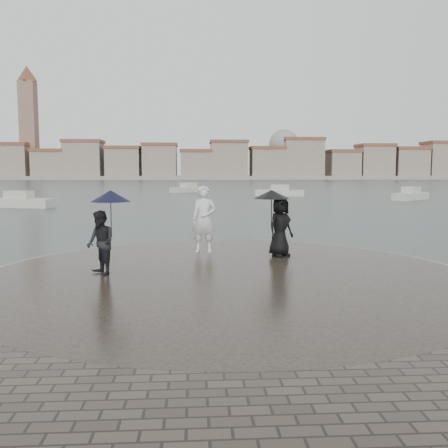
{
  "coord_description": "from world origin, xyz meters",
  "views": [
    {
      "loc": [
        -0.8,
        -8.41,
        2.86
      ],
      "look_at": [
        0.0,
        4.8,
        1.45
      ],
      "focal_mm": 40.0,
      "sensor_mm": 36.0,
      "label": 1
    }
  ],
  "objects": [
    {
      "name": "statue",
      "position": [
        -0.49,
        6.87,
        1.39
      ],
      "size": [
        0.8,
        0.58,
        2.05
      ],
      "primitive_type": "imported",
      "rotation": [
        0.0,
        0.0,
        -0.13
      ],
      "color": "silver",
      "rests_on": "quay_tip"
    },
    {
      "name": "visitor_right",
      "position": [
        1.66,
        6.01,
        1.49
      ],
      "size": [
        1.3,
        1.12,
        1.95
      ],
      "color": "black",
      "rests_on": "quay_tip"
    },
    {
      "name": "far_skyline",
      "position": [
        -6.29,
        160.71,
        5.61
      ],
      "size": [
        260.0,
        20.0,
        37.0
      ],
      "color": "gray",
      "rests_on": "ground"
    },
    {
      "name": "quay_tip",
      "position": [
        0.0,
        3.5,
        0.18
      ],
      "size": [
        11.9,
        11.9,
        0.36
      ],
      "primitive_type": "cylinder",
      "color": "#2D261E",
      "rests_on": "ground"
    },
    {
      "name": "boats",
      "position": [
        3.45,
        44.66,
        0.38
      ],
      "size": [
        40.73,
        30.91,
        1.5
      ],
      "color": "beige",
      "rests_on": "ground"
    },
    {
      "name": "visitor_left",
      "position": [
        -2.98,
        3.67,
        1.45
      ],
      "size": [
        1.2,
        1.07,
        2.04
      ],
      "color": "black",
      "rests_on": "quay_tip"
    },
    {
      "name": "kerb_ring",
      "position": [
        0.0,
        3.5,
        0.16
      ],
      "size": [
        12.5,
        12.5,
        0.32
      ],
      "primitive_type": "cylinder",
      "color": "gray",
      "rests_on": "ground"
    },
    {
      "name": "ground",
      "position": [
        0.0,
        0.0,
        0.0
      ],
      "size": [
        400.0,
        400.0,
        0.0
      ],
      "primitive_type": "plane",
      "color": "#2B3835",
      "rests_on": "ground"
    }
  ]
}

